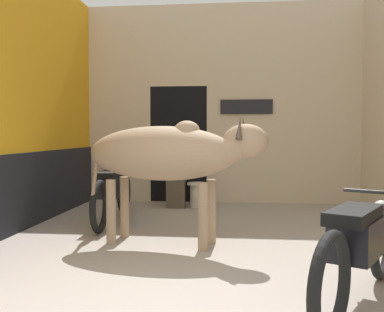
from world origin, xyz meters
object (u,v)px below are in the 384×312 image
at_px(motorcycle_near, 361,244).
at_px(cow, 169,154).
at_px(plastic_stool, 197,194).
at_px(motorcycle_far, 113,191).
at_px(shopkeeper_seated, 177,169).

bearing_deg(motorcycle_near, cow, 135.65).
distance_m(motorcycle_near, plastic_stool, 4.49).
relative_size(motorcycle_near, motorcycle_far, 0.91).
height_order(motorcycle_far, shopkeeper_seated, shopkeeper_seated).
bearing_deg(cow, plastic_stool, 88.11).
distance_m(cow, motorcycle_far, 1.61).
bearing_deg(cow, motorcycle_far, 130.90).
bearing_deg(shopkeeper_seated, cow, -83.92).
height_order(motorcycle_near, shopkeeper_seated, shopkeeper_seated).
xyz_separation_m(motorcycle_near, motorcycle_far, (-2.67, 2.78, -0.00)).
bearing_deg(motorcycle_far, motorcycle_near, -46.20).
relative_size(cow, shopkeeper_seated, 1.75).
xyz_separation_m(motorcycle_far, shopkeeper_seated, (0.71, 1.44, 0.19)).
distance_m(motorcycle_far, shopkeeper_seated, 1.62).
relative_size(motorcycle_far, plastic_stool, 4.90).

